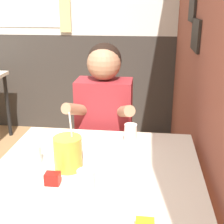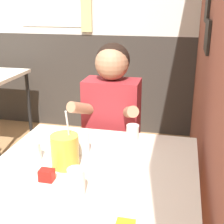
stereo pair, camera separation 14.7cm
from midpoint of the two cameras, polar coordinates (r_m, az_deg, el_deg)
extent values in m
cube|color=brown|center=(2.11, 13.93, 16.46)|extent=(0.06, 4.58, 2.70)
cube|color=black|center=(2.23, 12.63, 18.58)|extent=(0.02, 0.29, 0.22)
cube|color=black|center=(1.97, 12.97, 13.55)|extent=(0.02, 0.29, 0.19)
cube|color=#332D28|center=(3.72, -12.05, 5.18)|extent=(5.80, 0.06, 1.10)
cube|color=beige|center=(1.42, -5.94, -11.06)|extent=(0.93, 0.88, 0.04)
cylinder|color=black|center=(2.05, -14.99, -13.28)|extent=(0.04, 0.04, 0.70)
cylinder|color=black|center=(1.93, 10.02, -15.17)|extent=(0.04, 0.04, 0.70)
cylinder|color=black|center=(3.67, -19.65, 1.03)|extent=(0.04, 0.04, 0.70)
cube|color=maroon|center=(2.20, -3.27, -13.84)|extent=(0.31, 0.20, 0.47)
cube|color=maroon|center=(1.97, -3.55, -1.60)|extent=(0.34, 0.20, 0.52)
sphere|color=black|center=(1.89, -3.65, 9.44)|extent=(0.21, 0.21, 0.21)
sphere|color=#9E7051|center=(1.87, -3.78, 8.85)|extent=(0.20, 0.20, 0.20)
cylinder|color=#9E7051|center=(1.83, -8.60, 0.40)|extent=(0.14, 0.27, 0.15)
cylinder|color=#9E7051|center=(1.78, -0.11, 0.06)|extent=(0.14, 0.27, 0.15)
cylinder|color=gold|center=(1.40, -11.08, -7.46)|extent=(0.12, 0.12, 0.15)
cylinder|color=white|center=(1.34, -10.66, -2.74)|extent=(0.01, 0.04, 0.14)
cylinder|color=silver|center=(1.49, -16.90, -7.52)|extent=(0.07, 0.07, 0.09)
cylinder|color=silver|center=(1.22, -8.30, -12.89)|extent=(0.07, 0.07, 0.11)
cylinder|color=silver|center=(1.62, 0.82, -4.10)|extent=(0.07, 0.07, 0.11)
cylinder|color=silver|center=(1.53, -8.38, -5.83)|extent=(0.08, 0.08, 0.11)
cube|color=#B7140F|center=(1.32, -14.04, -11.83)|extent=(0.06, 0.04, 0.05)
camera|label=1|loc=(0.07, -92.86, -1.01)|focal=50.00mm
camera|label=2|loc=(0.07, 87.14, 1.01)|focal=50.00mm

